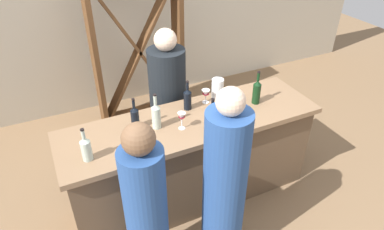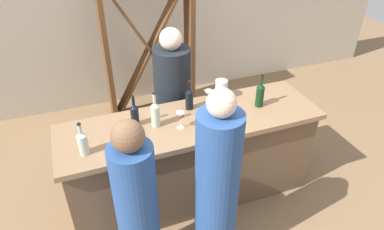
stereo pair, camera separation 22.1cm
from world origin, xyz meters
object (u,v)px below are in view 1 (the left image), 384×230
at_px(wine_glass_near_left, 224,119).
at_px(wine_glass_near_center, 182,117).
at_px(person_center_guest, 146,212).
at_px(wine_bottle_second_left_near_black, 135,117).
at_px(wine_bottle_second_right_near_black, 188,98).
at_px(wine_bottle_leftmost_clear_pale, 86,148).
at_px(person_right_guest, 168,106).
at_px(wine_rack, 138,51).
at_px(wine_bottle_rightmost_near_black, 212,118).
at_px(wine_bottle_far_right_dark_green, 257,91).
at_px(wine_glass_near_right, 206,94).
at_px(person_left_guest, 224,189).
at_px(water_pitcher, 218,88).
at_px(wine_bottle_center_clear_pale, 156,115).

bearing_deg(wine_glass_near_left, wine_glass_near_center, 149.09).
bearing_deg(person_center_guest, wine_bottle_second_left_near_black, -34.94).
bearing_deg(wine_bottle_second_right_near_black, wine_bottle_leftmost_clear_pale, -161.80).
bearing_deg(person_right_guest, wine_bottle_second_left_near_black, -26.85).
bearing_deg(wine_glass_near_left, wine_rack, 93.87).
bearing_deg(wine_bottle_rightmost_near_black, wine_bottle_second_right_near_black, 98.20).
height_order(wine_bottle_far_right_dark_green, wine_glass_near_right, wine_bottle_far_right_dark_green).
height_order(wine_bottle_rightmost_near_black, person_left_guest, person_left_guest).
distance_m(wine_glass_near_left, wine_glass_near_center, 0.36).
bearing_deg(person_center_guest, wine_glass_near_right, -68.91).
height_order(wine_bottle_rightmost_near_black, wine_glass_near_left, wine_bottle_rightmost_near_black).
bearing_deg(water_pitcher, wine_bottle_far_right_dark_green, -42.39).
xyz_separation_m(wine_bottle_leftmost_clear_pale, person_center_guest, (0.28, -0.47, -0.35)).
bearing_deg(wine_glass_near_center, wine_bottle_leftmost_clear_pale, -175.89).
distance_m(wine_bottle_second_right_near_black, wine_glass_near_left, 0.47).
bearing_deg(person_left_guest, wine_glass_near_center, 23.83).
bearing_deg(person_left_guest, person_center_guest, 98.15).
xyz_separation_m(wine_bottle_far_right_dark_green, person_right_guest, (-0.66, 0.62, -0.34)).
distance_m(wine_glass_near_left, water_pitcher, 0.57).
xyz_separation_m(wine_glass_near_center, person_right_guest, (0.15, 0.70, -0.33)).
xyz_separation_m(wine_glass_near_left, wine_glass_near_right, (0.07, 0.48, -0.03)).
bearing_deg(wine_glass_near_center, wine_glass_near_right, 37.77).
xyz_separation_m(wine_bottle_rightmost_near_black, person_right_guest, (-0.08, 0.81, -0.33)).
bearing_deg(person_right_guest, wine_glass_near_left, 27.02).
distance_m(water_pitcher, person_left_guest, 1.10).
relative_size(wine_rack, wine_bottle_center_clear_pale, 5.77).
distance_m(wine_bottle_second_left_near_black, wine_glass_near_center, 0.40).
xyz_separation_m(wine_glass_near_right, water_pitcher, (0.15, 0.04, 0.00)).
xyz_separation_m(wine_rack, wine_bottle_rightmost_near_black, (0.05, -1.84, 0.10)).
xyz_separation_m(wine_rack, water_pitcher, (0.35, -1.40, 0.08)).
bearing_deg(wine_bottle_rightmost_near_black, wine_bottle_far_right_dark_green, 18.59).
relative_size(wine_bottle_rightmost_near_black, person_left_guest, 0.18).
height_order(wine_bottle_leftmost_clear_pale, wine_bottle_second_right_near_black, wine_bottle_second_right_near_black).
distance_m(wine_bottle_rightmost_near_black, wine_glass_near_center, 0.26).
distance_m(wine_rack, wine_glass_near_center, 1.74).
bearing_deg(wine_bottle_rightmost_near_black, person_center_guest, -151.02).
xyz_separation_m(wine_rack, person_left_guest, (-0.11, -2.36, -0.19)).
bearing_deg(wine_bottle_leftmost_clear_pale, wine_bottle_second_left_near_black, 27.81).
bearing_deg(wine_glass_near_left, person_right_guest, 99.90).
bearing_deg(water_pitcher, person_center_guest, -140.62).
bearing_deg(wine_bottle_center_clear_pale, wine_glass_near_center, -30.13).
bearing_deg(wine_rack, person_right_guest, -91.41).
bearing_deg(wine_rack, wine_bottle_far_right_dark_green, -69.03).
bearing_deg(wine_bottle_center_clear_pale, wine_bottle_second_right_near_black, 23.25).
bearing_deg(wine_bottle_rightmost_near_black, wine_bottle_center_clear_pale, 152.31).
bearing_deg(wine_rack, person_center_guest, -107.24).
bearing_deg(wine_glass_near_center, wine_glass_near_left, -30.91).
bearing_deg(wine_bottle_leftmost_clear_pale, wine_bottle_far_right_dark_green, 5.00).
height_order(water_pitcher, person_left_guest, person_left_guest).
relative_size(wine_bottle_far_right_dark_green, wine_glass_near_left, 1.87).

